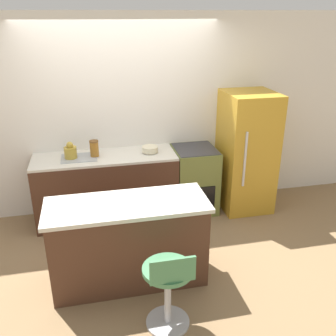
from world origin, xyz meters
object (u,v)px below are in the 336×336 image
refrigerator (246,152)px  kettle (70,151)px  stool_chair (168,287)px  mixing_bowl (150,149)px  oven_range (194,179)px

refrigerator → kettle: (-2.32, 0.06, 0.17)m
stool_chair → mixing_bowl: 2.11m
oven_range → mixing_bowl: mixing_bowl is taller
refrigerator → kettle: bearing=178.5°
mixing_bowl → stool_chair: bearing=-95.7°
refrigerator → oven_range: bearing=175.7°
stool_chair → oven_range: bearing=68.1°
stool_chair → refrigerator: bearing=52.3°
oven_range → mixing_bowl: size_ratio=4.33×
oven_range → stool_chair: (-0.82, -2.03, -0.02)m
stool_chair → mixing_bowl: mixing_bowl is taller
stool_chair → mixing_bowl: (0.20, 2.03, 0.51)m
oven_range → refrigerator: size_ratio=0.55×
stool_chair → kettle: size_ratio=3.92×
stool_chair → kettle: kettle is taller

